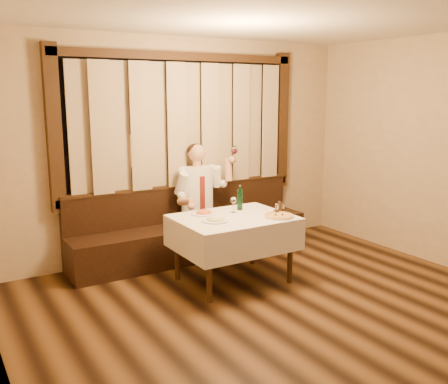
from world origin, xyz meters
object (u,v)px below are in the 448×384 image
banquette (191,233)px  pizza (279,216)px  pasta_cream (215,218)px  cruet_caddy (280,209)px  pasta_red (204,211)px  green_bottle (240,199)px  seated_man (201,193)px  dining_table (233,226)px

banquette → pizza: 1.45m
pasta_cream → cruet_caddy: 0.81m
pasta_red → pasta_cream: pasta_red is taller
pasta_cream → green_bottle: (0.52, 0.31, 0.09)m
banquette → seated_man: seated_man is taller
banquette → green_bottle: size_ratio=10.86×
dining_table → pizza: (0.41, -0.29, 0.12)m
pasta_red → green_bottle: bearing=-3.3°
green_bottle → cruet_caddy: green_bottle is taller
dining_table → cruet_caddy: 0.57m
cruet_caddy → seated_man: seated_man is taller
pizza → pasta_red: (-0.65, 0.55, 0.02)m
green_bottle → pizza: bearing=-70.9°
banquette → cruet_caddy: 1.38m
banquette → seated_man: 0.55m
banquette → pasta_red: size_ratio=11.17×
banquette → dining_table: 1.08m
dining_table → pizza: 0.52m
banquette → cruet_caddy: size_ratio=23.15×
pasta_red → pasta_cream: (-0.05, -0.34, -0.00)m
green_bottle → cruet_caddy: size_ratio=2.13×
pizza → cruet_caddy: cruet_caddy is taller
banquette → pizza: size_ratio=9.39×
banquette → dining_table: banquette is taller
cruet_caddy → seated_man: 1.17m
pasta_cream → cruet_caddy: (0.81, -0.07, 0.01)m
pizza → seated_man: bearing=104.6°
dining_table → seated_man: seated_man is taller
green_bottle → pasta_red: bearing=176.7°
seated_man → pasta_red: bearing=-115.9°
dining_table → seated_man: (0.10, 0.93, 0.20)m
pasta_red → seated_man: 0.75m
banquette → pizza: (0.41, -1.31, 0.46)m
cruet_caddy → pasta_red: bearing=164.0°
seated_man → cruet_caddy: bearing=-68.1°
green_bottle → pasta_cream: bearing=-149.0°
dining_table → green_bottle: 0.40m
pasta_red → green_bottle: (0.47, -0.03, 0.09)m
cruet_caddy → seated_man: size_ratio=0.09×
banquette → dining_table: bearing=-90.0°
pizza → pasta_red: pasta_red is taller
dining_table → pasta_red: pasta_red is taller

